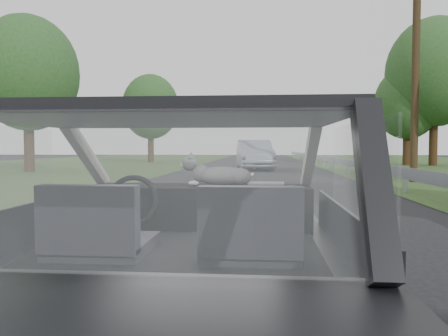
% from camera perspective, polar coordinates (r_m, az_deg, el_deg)
% --- Properties ---
extents(subject_car, '(1.80, 4.00, 1.45)m').
position_cam_1_polar(subject_car, '(2.57, -5.38, -9.66)').
color(subject_car, black).
rests_on(subject_car, ground).
extents(dashboard, '(1.58, 0.45, 0.30)m').
position_cam_1_polar(dashboard, '(3.16, -3.34, -5.03)').
color(dashboard, black).
rests_on(dashboard, subject_car).
extents(driver_seat, '(0.50, 0.72, 0.42)m').
position_cam_1_polar(driver_seat, '(2.37, -16.30, -6.98)').
color(driver_seat, black).
rests_on(driver_seat, subject_car).
extents(passenger_seat, '(0.50, 0.72, 0.42)m').
position_cam_1_polar(passenger_seat, '(2.22, 3.53, -7.57)').
color(passenger_seat, black).
rests_on(passenger_seat, subject_car).
extents(steering_wheel, '(0.36, 0.36, 0.04)m').
position_cam_1_polar(steering_wheel, '(2.95, -11.92, -4.26)').
color(steering_wheel, black).
rests_on(steering_wheel, dashboard).
extents(cat, '(0.53, 0.18, 0.24)m').
position_cam_1_polar(cat, '(3.15, -0.18, -0.88)').
color(cat, gray).
rests_on(cat, dashboard).
extents(guardrail, '(0.05, 90.00, 0.32)m').
position_cam_1_polar(guardrail, '(13.07, 22.10, -0.52)').
color(guardrail, '#99A0A9').
rests_on(guardrail, ground).
extents(other_car, '(2.62, 5.35, 1.69)m').
position_cam_1_polar(other_car, '(24.82, 4.00, 1.74)').
color(other_car, '#959CAA').
rests_on(other_car, ground).
extents(highway_sign, '(0.34, 0.94, 2.38)m').
position_cam_1_polar(highway_sign, '(22.52, 18.67, 2.37)').
color(highway_sign, '#0C5820').
rests_on(highway_sign, ground).
extents(utility_pole, '(0.27, 0.27, 8.42)m').
position_cam_1_polar(utility_pole, '(17.65, 23.75, 12.07)').
color(utility_pole, '#43331E').
rests_on(utility_pole, ground).
extents(tree_2, '(5.39, 5.39, 6.81)m').
position_cam_1_polar(tree_2, '(33.68, 22.79, 6.14)').
color(tree_2, '#1C491B').
rests_on(tree_2, ground).
extents(tree_3, '(7.38, 7.38, 9.89)m').
position_cam_1_polar(tree_3, '(33.70, 25.78, 8.72)').
color(tree_3, '#1C491B').
rests_on(tree_3, ground).
extents(tree_5, '(6.81, 6.81, 7.82)m').
position_cam_1_polar(tree_5, '(24.89, -24.21, 8.57)').
color(tree_5, '#1C491B').
rests_on(tree_5, ground).
extents(tree_6, '(6.34, 6.34, 7.24)m').
position_cam_1_polar(tree_6, '(37.82, -9.56, 6.25)').
color(tree_6, '#1C491B').
rests_on(tree_6, ground).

